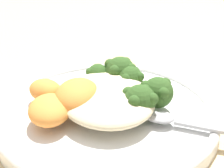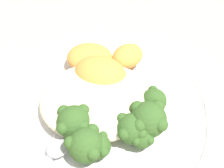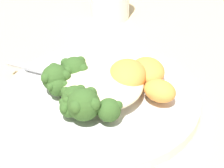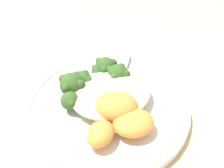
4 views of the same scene
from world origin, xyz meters
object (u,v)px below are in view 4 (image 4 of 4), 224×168
Objects in this scene: plate at (107,103)px; quinoa_mound at (111,93)px; broccoli_stalk_2 at (106,72)px; sweet_potato_chunk_2 at (114,107)px; broccoli_stalk_6 at (77,87)px; broccoli_stalk_3 at (101,77)px; sweet_potato_chunk_0 at (133,123)px; broccoli_stalk_0 at (115,86)px; sweet_potato_chunk_1 at (100,134)px; broccoli_stalk_7 at (82,102)px; broccoli_stalk_5 at (83,87)px; broccoli_stalk_1 at (117,77)px; spoon at (124,69)px; broccoli_stalk_4 at (88,86)px.

quinoa_mound is (-0.01, 0.00, 0.03)m from plate.
broccoli_stalk_2 is 0.09m from sweet_potato_chunk_2.
broccoli_stalk_2 is (-0.02, -0.05, 0.03)m from plate.
plate is at bearing -162.38° from broccoli_stalk_6.
sweet_potato_chunk_2 is at bearing -177.64° from broccoli_stalk_3.
broccoli_stalk_0 is at bearing -94.17° from sweet_potato_chunk_0.
broccoli_stalk_3 is at bearing 61.49° from broccoli_stalk_0.
plate is at bearing 157.80° from broccoli_stalk_0.
sweet_potato_chunk_1 is (0.06, 0.13, -0.00)m from broccoli_stalk_2.
sweet_potato_chunk_0 is (0.01, 0.09, 0.00)m from broccoli_stalk_0.
plate is at bearing -154.22° from broccoli_stalk_7.
quinoa_mound is 1.51× the size of broccoli_stalk_7.
sweet_potato_chunk_2 is at bearing 174.23° from broccoli_stalk_5.
broccoli_stalk_1 is at bearing -116.36° from sweet_potato_chunk_2.
broccoli_stalk_3 is at bearing -109.36° from sweet_potato_chunk_1.
spoon is at bearing -112.43° from broccoli_stalk_6.
broccoli_stalk_5 is 0.02m from broccoli_stalk_6.
sweet_potato_chunk_2 is at bearing -176.07° from broccoli_stalk_2.
sweet_potato_chunk_2 is (-0.04, 0.07, -0.00)m from broccoli_stalk_6.
sweet_potato_chunk_2 is at bearing 86.96° from plate.
spoon is (-0.10, -0.04, -0.02)m from broccoli_stalk_6.
broccoli_stalk_1 reaches higher than quinoa_mound.
broccoli_stalk_1 is 0.03m from broccoli_stalk_2.
broccoli_stalk_5 is 0.04m from broccoli_stalk_7.
sweet_potato_chunk_0 reaches higher than spoon.
broccoli_stalk_0 is 0.02m from broccoli_stalk_1.
broccoli_stalk_0 is 0.04m from broccoli_stalk_2.
broccoli_stalk_6 reaches higher than broccoli_stalk_7.
spoon is (-0.04, -0.14, -0.01)m from sweet_potato_chunk_0.
sweet_potato_chunk_0 is at bearing -153.14° from broccoli_stalk_1.
broccoli_stalk_6 is at bearing 114.84° from broccoli_stalk_0.
broccoli_stalk_2 is 1.69× the size of sweet_potato_chunk_2.
broccoli_stalk_2 is (-0.01, -0.05, 0.00)m from quinoa_mound.
broccoli_stalk_4 reaches higher than spoon.
broccoli_stalk_4 reaches higher than broccoli_stalk_5.
broccoli_stalk_0 is 1.06× the size of broccoli_stalk_7.
sweet_potato_chunk_0 is at bearing 169.03° from broccoli_stalk_6.
broccoli_stalk_4 is 1.00× the size of spoon.
broccoli_stalk_5 is at bearing 120.25° from broccoli_stalk_1.
broccoli_stalk_7 is at bearing 122.45° from broccoli_stalk_4.
spoon is (-0.10, -0.14, -0.01)m from sweet_potato_chunk_1.
broccoli_stalk_7 is at bearing -49.83° from sweet_potato_chunk_0.
plate is 0.05m from broccoli_stalk_3.
broccoli_stalk_2 is 0.01m from broccoli_stalk_3.
broccoli_stalk_2 is at bearing -117.34° from broccoli_stalk_7.
sweet_potato_chunk_2 reaches higher than spoon.
quinoa_mound is 1.72× the size of broccoli_stalk_1.
broccoli_stalk_0 is 0.06m from sweet_potato_chunk_2.
broccoli_stalk_0 is 1.42× the size of sweet_potato_chunk_2.
broccoli_stalk_2 is at bearing -85.80° from broccoli_stalk_4.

